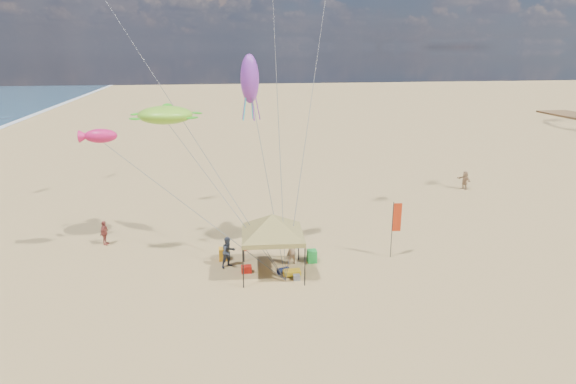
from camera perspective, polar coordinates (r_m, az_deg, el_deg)
name	(u,v)px	position (r m, az deg, el deg)	size (l,w,h in m)	color
ground	(297,285)	(24.71, 1.08, -10.92)	(280.00, 280.00, 0.00)	tan
canopy_tent	(272,217)	(24.73, -1.87, -2.90)	(6.14, 6.14, 3.80)	black
feather_flag	(396,221)	(27.63, 12.55, -3.34)	(0.50, 0.09, 3.28)	black
cooler_red	(246,269)	(26.01, -4.92, -9.04)	(0.54, 0.38, 0.38)	red
cooler_blue	(300,244)	(29.00, 1.48, -6.17)	(0.54, 0.38, 0.38)	navy
bag_navy	(283,271)	(25.78, -0.56, -9.23)	(0.36, 0.36, 0.60)	#0D153B
bag_orange	(246,246)	(28.85, -4.94, -6.38)	(0.36, 0.36, 0.60)	#F62B0D
chair_green	(312,256)	(27.08, 2.83, -7.54)	(0.50, 0.50, 0.70)	green
chair_yellow	(223,254)	(27.54, -7.61, -7.24)	(0.50, 0.50, 0.70)	orange
crate_grey	(297,277)	(25.18, 1.02, -10.01)	(0.34, 0.30, 0.28)	slate
beach_cart	(292,272)	(25.54, 0.44, -9.44)	(0.90, 0.50, 0.24)	yellow
person_near_a	(291,250)	(26.58, 0.40, -6.79)	(0.63, 0.41, 1.72)	#A07D5B
person_near_b	(228,252)	(26.46, -7.02, -7.04)	(0.84, 0.65, 1.72)	#353B48
person_near_c	(277,229)	(29.67, -1.36, -4.39)	(1.01, 0.58, 1.57)	beige
person_far_a	(104,233)	(31.17, -20.79, -4.52)	(0.89, 0.37, 1.51)	#98443A
person_far_c	(465,180)	(43.11, 20.08, 1.33)	(1.47, 0.47, 1.58)	tan
turtle_kite	(165,115)	(27.85, -14.24, 8.78)	(2.99, 2.39, 1.00)	#85D32B
fish_kite	(101,136)	(27.18, -21.18, 6.18)	(1.67, 0.84, 0.74)	#D9195E
squid_kite	(250,79)	(26.57, -4.53, 13.13)	(0.99, 0.99, 2.58)	purple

